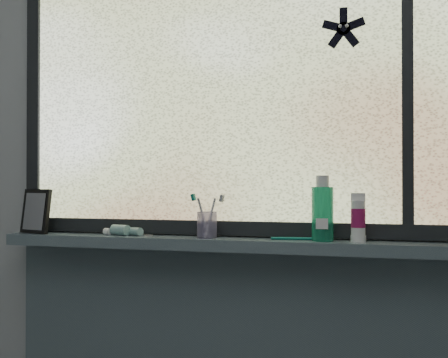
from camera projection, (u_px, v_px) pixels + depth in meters
The scene contains 13 objects.
wall_back at pixel (229, 171), 1.78m from camera, with size 3.00×0.01×2.50m, color #9EA3A8.
windowsill at pixel (224, 244), 1.70m from camera, with size 1.62×0.14×0.04m, color #4A5A63.
window_pane at pixel (227, 92), 1.76m from camera, with size 1.50×0.01×1.00m, color silver.
frame_bottom at pixel (227, 228), 1.75m from camera, with size 1.60×0.03×0.05m, color black.
frame_left at pixel (35, 101), 1.95m from camera, with size 0.05×0.03×1.10m, color black.
frame_mullion at pixel (407, 83), 1.61m from camera, with size 0.04×0.03×1.00m, color black.
starfish_sticker at pixel (343, 29), 1.65m from camera, with size 0.15×0.02×0.15m, color black, non-canonical shape.
vanity_mirror at pixel (36, 211), 1.87m from camera, with size 0.13×0.07×0.17m, color black.
toothpaste_tube at pixel (126, 230), 1.79m from camera, with size 0.21×0.04×0.04m, color silver, non-canonical shape.
toothbrush_cup at pixel (207, 225), 1.71m from camera, with size 0.07×0.07×0.09m, color #A297C7.
toothbrush_lying at pixel (298, 238), 1.64m from camera, with size 0.22×0.02×0.01m, color #0B6859, non-canonical shape.
mouthwash_bottle at pixel (322, 208), 1.62m from camera, with size 0.07×0.07×0.18m, color #1D966A.
cream_tube at pixel (358, 216), 1.60m from camera, with size 0.04×0.04×0.11m, color silver.
Camera 1 is at (0.42, -0.42, 1.20)m, focal length 40.00 mm.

